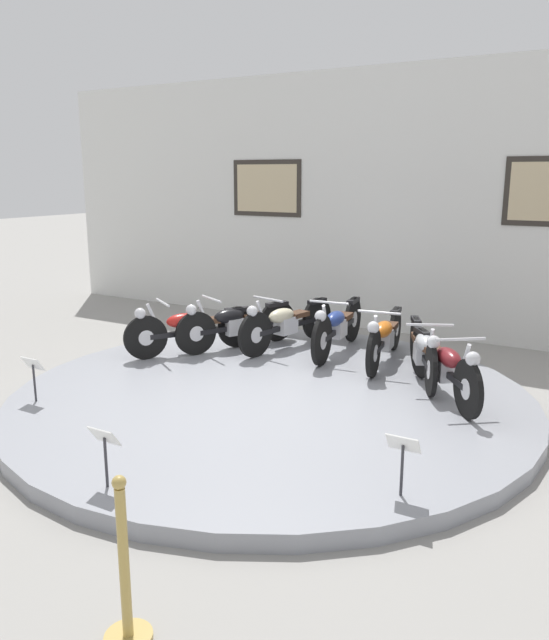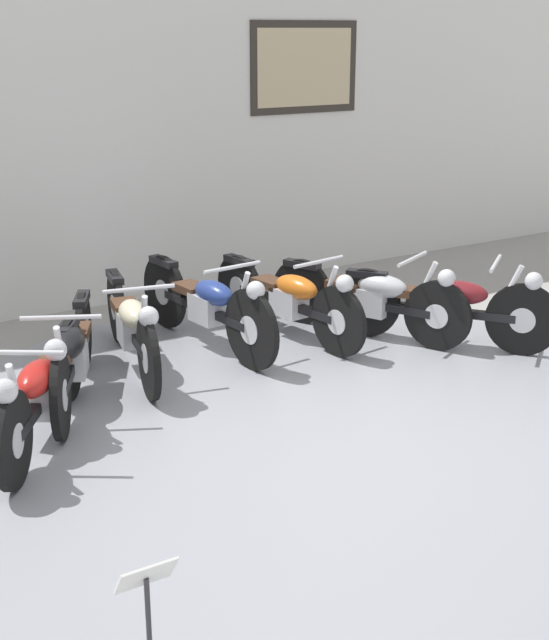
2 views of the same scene
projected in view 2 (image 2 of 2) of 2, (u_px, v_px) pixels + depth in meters
ground_plane at (331, 444)px, 6.25m from camera, size 60.00×60.00×0.00m
display_platform at (331, 434)px, 6.22m from camera, size 5.95×5.95×0.16m
back_wall at (98, 94)px, 8.87m from camera, size 14.00×0.22×4.30m
motorcycle_red at (42, 389)px, 5.83m from camera, size 1.12×1.66×0.78m
motorcycle_black at (72, 353)px, 6.47m from camera, size 0.93×1.78×0.78m
motorcycle_cream at (132, 324)px, 7.08m from camera, size 0.59×1.95×0.79m
motorcycle_blue at (208, 304)px, 7.56m from camera, size 0.54×2.01×0.81m
motorcycle_orange at (289, 297)px, 7.83m from camera, size 0.54×1.95×0.78m
motorcycle_silver at (371, 296)px, 7.85m from camera, size 0.87×1.80×0.78m
motorcycle_maroon at (447, 304)px, 7.61m from camera, size 1.23×1.60×0.78m
info_placard_front_left at (147, 589)px, 3.75m from camera, size 0.26×0.11×0.51m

